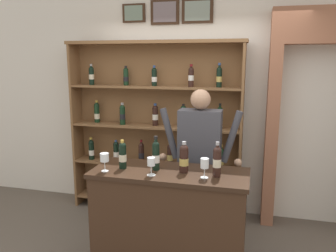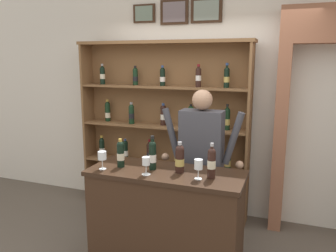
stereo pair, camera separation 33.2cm
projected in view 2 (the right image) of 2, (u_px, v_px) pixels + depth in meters
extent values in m
cube|color=silver|center=(209.00, 90.00, 4.35)|extent=(12.00, 0.16, 3.21)
cube|color=#382316|center=(144.00, 14.00, 4.36)|extent=(0.30, 0.02, 0.23)
cube|color=gray|center=(144.00, 13.00, 4.35)|extent=(0.24, 0.01, 0.18)
cube|color=#382316|center=(174.00, 12.00, 4.22)|extent=(0.37, 0.02, 0.30)
cube|color=slate|center=(174.00, 12.00, 4.21)|extent=(0.29, 0.01, 0.24)
cube|color=#382316|center=(206.00, 10.00, 4.08)|extent=(0.39, 0.02, 0.29)
cube|color=gray|center=(206.00, 10.00, 4.07)|extent=(0.31, 0.01, 0.23)
cube|color=brown|center=(89.00, 124.00, 4.72)|extent=(0.03, 0.29, 2.22)
cube|color=brown|center=(249.00, 136.00, 3.97)|extent=(0.03, 0.29, 2.22)
cube|color=brown|center=(166.00, 127.00, 4.47)|extent=(2.21, 0.02, 2.22)
cube|color=brown|center=(162.00, 200.00, 4.53)|extent=(2.15, 0.27, 0.03)
cylinder|color=black|center=(102.00, 182.00, 4.85)|extent=(0.08, 0.08, 0.24)
sphere|color=black|center=(102.00, 173.00, 4.82)|extent=(0.07, 0.07, 0.07)
cylinder|color=black|center=(102.00, 171.00, 4.82)|extent=(0.03, 0.03, 0.07)
cylinder|color=black|center=(102.00, 170.00, 4.81)|extent=(0.03, 0.03, 0.03)
cylinder|color=black|center=(102.00, 183.00, 4.85)|extent=(0.08, 0.08, 0.08)
cylinder|color=black|center=(122.00, 186.00, 4.70)|extent=(0.08, 0.08, 0.23)
sphere|color=black|center=(122.00, 177.00, 4.68)|extent=(0.07, 0.07, 0.07)
cylinder|color=black|center=(122.00, 175.00, 4.67)|extent=(0.03, 0.03, 0.08)
cylinder|color=#B79338|center=(122.00, 173.00, 4.67)|extent=(0.04, 0.04, 0.03)
cylinder|color=silver|center=(122.00, 187.00, 4.71)|extent=(0.08, 0.08, 0.07)
cylinder|color=black|center=(140.00, 188.00, 4.61)|extent=(0.08, 0.08, 0.24)
sphere|color=black|center=(139.00, 179.00, 4.58)|extent=(0.07, 0.07, 0.07)
cylinder|color=black|center=(139.00, 177.00, 4.57)|extent=(0.03, 0.03, 0.08)
cylinder|color=maroon|center=(139.00, 175.00, 4.57)|extent=(0.03, 0.03, 0.03)
cylinder|color=tan|center=(140.00, 190.00, 4.61)|extent=(0.08, 0.08, 0.08)
cylinder|color=black|center=(163.00, 192.00, 4.49)|extent=(0.08, 0.08, 0.23)
sphere|color=black|center=(163.00, 183.00, 4.46)|extent=(0.07, 0.07, 0.07)
cylinder|color=black|center=(163.00, 181.00, 4.46)|extent=(0.03, 0.03, 0.07)
cylinder|color=#B79338|center=(163.00, 179.00, 4.45)|extent=(0.04, 0.04, 0.03)
cylinder|color=tan|center=(163.00, 193.00, 4.49)|extent=(0.08, 0.08, 0.07)
cylinder|color=#19381E|center=(183.00, 193.00, 4.41)|extent=(0.08, 0.08, 0.25)
sphere|color=#19381E|center=(183.00, 184.00, 4.39)|extent=(0.07, 0.07, 0.07)
cylinder|color=#19381E|center=(183.00, 182.00, 4.38)|extent=(0.03, 0.03, 0.07)
cylinder|color=#99999E|center=(183.00, 180.00, 4.38)|extent=(0.04, 0.04, 0.03)
cylinder|color=silver|center=(183.00, 195.00, 4.42)|extent=(0.08, 0.08, 0.08)
cylinder|color=black|center=(206.00, 196.00, 4.33)|extent=(0.08, 0.08, 0.25)
sphere|color=black|center=(206.00, 186.00, 4.31)|extent=(0.07, 0.07, 0.07)
cylinder|color=black|center=(206.00, 184.00, 4.30)|extent=(0.03, 0.03, 0.07)
cylinder|color=#B79338|center=(206.00, 182.00, 4.30)|extent=(0.03, 0.03, 0.03)
cylinder|color=silver|center=(206.00, 195.00, 4.33)|extent=(0.08, 0.08, 0.08)
cylinder|color=#19381E|center=(233.00, 202.00, 4.18)|extent=(0.08, 0.08, 0.23)
sphere|color=#19381E|center=(233.00, 192.00, 4.15)|extent=(0.07, 0.07, 0.07)
cylinder|color=#19381E|center=(233.00, 190.00, 4.14)|extent=(0.03, 0.03, 0.08)
cylinder|color=#B79338|center=(233.00, 187.00, 4.14)|extent=(0.03, 0.03, 0.03)
cylinder|color=silver|center=(233.00, 202.00, 4.18)|extent=(0.08, 0.08, 0.07)
cube|color=brown|center=(162.00, 164.00, 4.44)|extent=(2.15, 0.27, 0.02)
cylinder|color=black|center=(102.00, 149.00, 4.68)|extent=(0.07, 0.07, 0.23)
sphere|color=black|center=(102.00, 141.00, 4.66)|extent=(0.07, 0.07, 0.07)
cylinder|color=black|center=(102.00, 139.00, 4.65)|extent=(0.03, 0.03, 0.08)
cylinder|color=#B79338|center=(102.00, 137.00, 4.65)|extent=(0.04, 0.04, 0.03)
cylinder|color=silver|center=(102.00, 151.00, 4.69)|extent=(0.07, 0.07, 0.07)
cylinder|color=black|center=(125.00, 152.00, 4.57)|extent=(0.07, 0.07, 0.23)
sphere|color=black|center=(125.00, 143.00, 4.55)|extent=(0.07, 0.07, 0.07)
cylinder|color=black|center=(125.00, 141.00, 4.54)|extent=(0.03, 0.03, 0.06)
cylinder|color=navy|center=(125.00, 140.00, 4.54)|extent=(0.03, 0.03, 0.03)
cylinder|color=silver|center=(125.00, 153.00, 4.57)|extent=(0.07, 0.07, 0.07)
cylinder|color=black|center=(149.00, 154.00, 4.47)|extent=(0.07, 0.07, 0.22)
sphere|color=black|center=(149.00, 145.00, 4.44)|extent=(0.07, 0.07, 0.07)
cylinder|color=black|center=(149.00, 143.00, 4.44)|extent=(0.03, 0.03, 0.08)
cylinder|color=maroon|center=(149.00, 140.00, 4.43)|extent=(0.03, 0.03, 0.03)
cylinder|color=black|center=(149.00, 155.00, 4.47)|extent=(0.07, 0.07, 0.07)
cylinder|color=black|center=(177.00, 157.00, 4.32)|extent=(0.07, 0.07, 0.23)
sphere|color=black|center=(177.00, 147.00, 4.29)|extent=(0.07, 0.07, 0.07)
cylinder|color=black|center=(177.00, 145.00, 4.29)|extent=(0.03, 0.03, 0.08)
cylinder|color=#99999E|center=(177.00, 143.00, 4.28)|extent=(0.04, 0.04, 0.03)
cylinder|color=tan|center=(177.00, 158.00, 4.32)|extent=(0.07, 0.07, 0.08)
cylinder|color=black|center=(203.00, 159.00, 4.20)|extent=(0.07, 0.07, 0.23)
sphere|color=black|center=(204.00, 150.00, 4.17)|extent=(0.07, 0.07, 0.07)
cylinder|color=black|center=(204.00, 148.00, 4.17)|extent=(0.03, 0.03, 0.07)
cylinder|color=maroon|center=(204.00, 146.00, 4.16)|extent=(0.04, 0.04, 0.03)
cylinder|color=silver|center=(203.00, 162.00, 4.20)|extent=(0.07, 0.07, 0.07)
cylinder|color=#19381E|center=(228.00, 162.00, 4.09)|extent=(0.07, 0.07, 0.23)
sphere|color=#19381E|center=(228.00, 153.00, 4.07)|extent=(0.07, 0.07, 0.07)
cylinder|color=#19381E|center=(228.00, 150.00, 4.06)|extent=(0.03, 0.03, 0.08)
cylinder|color=#B79338|center=(228.00, 147.00, 4.05)|extent=(0.03, 0.03, 0.03)
cylinder|color=tan|center=(228.00, 163.00, 4.09)|extent=(0.07, 0.07, 0.07)
cube|color=brown|center=(162.00, 126.00, 4.34)|extent=(2.15, 0.27, 0.02)
cylinder|color=black|center=(108.00, 113.00, 4.62)|extent=(0.07, 0.07, 0.22)
sphere|color=black|center=(107.00, 105.00, 4.60)|extent=(0.07, 0.07, 0.07)
cylinder|color=black|center=(107.00, 102.00, 4.59)|extent=(0.03, 0.03, 0.07)
cylinder|color=#B79338|center=(107.00, 101.00, 4.59)|extent=(0.04, 0.04, 0.03)
cylinder|color=beige|center=(108.00, 115.00, 4.63)|extent=(0.07, 0.07, 0.07)
cylinder|color=black|center=(132.00, 116.00, 4.43)|extent=(0.07, 0.07, 0.21)
sphere|color=black|center=(131.00, 107.00, 4.41)|extent=(0.07, 0.07, 0.07)
cylinder|color=black|center=(131.00, 105.00, 4.41)|extent=(0.03, 0.03, 0.07)
cylinder|color=#99999E|center=(131.00, 103.00, 4.40)|extent=(0.04, 0.04, 0.03)
cylinder|color=black|center=(132.00, 116.00, 4.43)|extent=(0.07, 0.07, 0.07)
cylinder|color=black|center=(163.00, 117.00, 4.33)|extent=(0.07, 0.07, 0.22)
sphere|color=black|center=(163.00, 108.00, 4.31)|extent=(0.07, 0.07, 0.07)
cylinder|color=black|center=(163.00, 106.00, 4.31)|extent=(0.03, 0.03, 0.06)
cylinder|color=navy|center=(163.00, 104.00, 4.30)|extent=(0.04, 0.04, 0.03)
cylinder|color=silver|center=(163.00, 117.00, 4.33)|extent=(0.07, 0.07, 0.07)
cylinder|color=#19381E|center=(191.00, 118.00, 4.20)|extent=(0.07, 0.07, 0.23)
sphere|color=#19381E|center=(191.00, 109.00, 4.18)|extent=(0.07, 0.07, 0.07)
cylinder|color=#19381E|center=(191.00, 107.00, 4.17)|extent=(0.03, 0.03, 0.06)
cylinder|color=black|center=(191.00, 105.00, 4.17)|extent=(0.03, 0.03, 0.03)
cylinder|color=silver|center=(191.00, 119.00, 4.20)|extent=(0.07, 0.07, 0.07)
cylinder|color=black|center=(227.00, 121.00, 4.05)|extent=(0.07, 0.07, 0.23)
sphere|color=black|center=(227.00, 111.00, 4.03)|extent=(0.07, 0.07, 0.07)
cylinder|color=black|center=(227.00, 108.00, 4.02)|extent=(0.03, 0.03, 0.08)
cylinder|color=black|center=(227.00, 105.00, 4.02)|extent=(0.03, 0.03, 0.03)
cylinder|color=tan|center=(227.00, 122.00, 4.05)|extent=(0.07, 0.07, 0.07)
cube|color=brown|center=(162.00, 87.00, 4.24)|extent=(2.15, 0.27, 0.02)
cylinder|color=black|center=(103.00, 77.00, 4.50)|extent=(0.07, 0.07, 0.20)
sphere|color=black|center=(102.00, 69.00, 4.48)|extent=(0.07, 0.07, 0.07)
cylinder|color=black|center=(102.00, 67.00, 4.47)|extent=(0.03, 0.03, 0.07)
cylinder|color=#99999E|center=(102.00, 65.00, 4.47)|extent=(0.03, 0.03, 0.03)
cylinder|color=beige|center=(103.00, 76.00, 4.50)|extent=(0.07, 0.07, 0.06)
cylinder|color=black|center=(135.00, 78.00, 4.38)|extent=(0.07, 0.07, 0.18)
sphere|color=black|center=(135.00, 70.00, 4.36)|extent=(0.07, 0.07, 0.07)
cylinder|color=black|center=(135.00, 68.00, 4.35)|extent=(0.03, 0.03, 0.06)
cylinder|color=black|center=(135.00, 67.00, 4.35)|extent=(0.03, 0.03, 0.03)
cylinder|color=black|center=(135.00, 79.00, 4.38)|extent=(0.07, 0.07, 0.06)
cylinder|color=black|center=(163.00, 78.00, 4.25)|extent=(0.07, 0.07, 0.19)
sphere|color=black|center=(163.00, 70.00, 4.23)|extent=(0.07, 0.07, 0.07)
cylinder|color=black|center=(163.00, 68.00, 4.22)|extent=(0.03, 0.03, 0.06)
cylinder|color=navy|center=(162.00, 67.00, 4.22)|extent=(0.03, 0.03, 0.03)
cylinder|color=silver|center=(163.00, 79.00, 4.25)|extent=(0.07, 0.07, 0.06)
cylinder|color=black|center=(198.00, 79.00, 4.06)|extent=(0.07, 0.07, 0.20)
sphere|color=black|center=(198.00, 70.00, 4.04)|extent=(0.07, 0.07, 0.07)
cylinder|color=black|center=(199.00, 67.00, 4.03)|extent=(0.03, 0.03, 0.07)
cylinder|color=maroon|center=(199.00, 65.00, 4.02)|extent=(0.04, 0.04, 0.03)
cylinder|color=silver|center=(198.00, 78.00, 4.05)|extent=(0.07, 0.07, 0.06)
cylinder|color=black|center=(227.00, 79.00, 3.97)|extent=(0.07, 0.07, 0.20)
sphere|color=black|center=(227.00, 70.00, 3.95)|extent=(0.07, 0.07, 0.07)
cylinder|color=black|center=(227.00, 67.00, 3.94)|extent=(0.03, 0.03, 0.08)
cylinder|color=navy|center=(227.00, 64.00, 3.93)|extent=(0.03, 0.03, 0.03)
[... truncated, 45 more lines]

